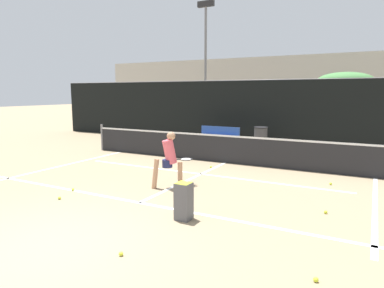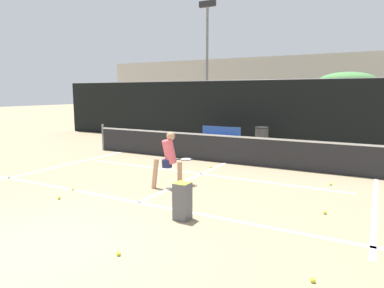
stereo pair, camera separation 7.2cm
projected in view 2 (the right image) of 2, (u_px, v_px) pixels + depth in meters
name	position (u px, v px, depth m)	size (l,w,h in m)	color
ground_plane	(43.00, 247.00, 5.31)	(100.00, 100.00, 0.00)	#937F60
court_baseline_near	(139.00, 203.00, 7.41)	(11.00, 0.10, 0.01)	white
court_service_line	(201.00, 174.00, 10.01)	(8.25, 0.10, 0.01)	white
court_center_mark	(192.00, 178.00, 9.51)	(0.10, 4.83, 0.01)	white
court_sideline_left	(76.00, 162.00, 11.64)	(0.10, 5.83, 0.01)	white
court_sideline_right	(375.00, 203.00, 7.38)	(0.10, 5.83, 0.01)	white
net	(226.00, 148.00, 11.53)	(11.09, 0.09, 1.07)	slate
fence_back	(266.00, 113.00, 15.27)	(24.00, 0.06, 2.93)	black
player_practicing	(169.00, 157.00, 8.50)	(0.86, 1.02, 1.41)	tan
tennis_ball_scattered_0	(73.00, 189.00, 8.32)	(0.07, 0.07, 0.07)	#D1E033
tennis_ball_scattered_1	(165.00, 167.00, 10.79)	(0.07, 0.07, 0.07)	#D1E033
tennis_ball_scattered_3	(313.00, 280.00, 4.30)	(0.07, 0.07, 0.07)	#D1E033
tennis_ball_scattered_4	(325.00, 212.00, 6.72)	(0.07, 0.07, 0.07)	#D1E033
tennis_ball_scattered_5	(211.00, 167.00, 10.80)	(0.07, 0.07, 0.07)	#D1E033
tennis_ball_scattered_6	(59.00, 198.00, 7.66)	(0.07, 0.07, 0.07)	#D1E033
tennis_ball_scattered_7	(331.00, 184.00, 8.80)	(0.07, 0.07, 0.07)	#D1E033
tennis_ball_scattered_8	(119.00, 254.00, 5.01)	(0.07, 0.07, 0.07)	#D1E033
ball_hopper	(182.00, 200.00, 6.39)	(0.28, 0.28, 0.71)	#4C4C51
courtside_bench	(220.00, 135.00, 15.18)	(1.87, 0.42, 0.86)	#2D519E
trash_bin	(262.00, 138.00, 14.48)	(0.58, 0.58, 0.92)	#3F3F42
parked_car	(334.00, 129.00, 16.59)	(1.85, 3.95, 1.42)	black
floodlight_mast	(207.00, 48.00, 21.93)	(1.10, 0.24, 8.07)	slate
tree_west	(347.00, 81.00, 19.05)	(2.96, 2.96, 3.49)	brown
building_far	(313.00, 90.00, 25.76)	(36.00, 2.40, 5.06)	#B2ADA3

